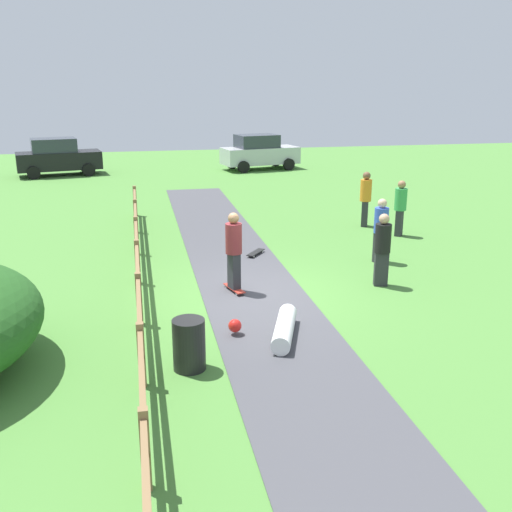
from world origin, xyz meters
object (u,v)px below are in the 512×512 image
(skater_riding, at_px, (234,248))
(bystander_black, at_px, (382,246))
(bystander_blue, at_px, (381,227))
(bystander_orange, at_px, (366,196))
(skater_fallen, at_px, (281,328))
(parked_car_silver, at_px, (259,152))
(parked_car_black, at_px, (58,157))
(skateboard_loose, at_px, (256,252))
(bystander_green, at_px, (400,205))
(trash_bin, at_px, (189,345))

(skater_riding, bearing_deg, bystander_black, -3.98)
(bystander_black, bearing_deg, bystander_blue, 68.01)
(skater_riding, height_order, bystander_orange, skater_riding)
(skater_fallen, distance_m, parked_car_silver, 22.56)
(skater_riding, height_order, parked_car_silver, parked_car_silver)
(bystander_orange, relative_size, parked_car_black, 0.42)
(bystander_blue, height_order, bystander_orange, bystander_orange)
(skater_riding, distance_m, parked_car_silver, 19.98)
(bystander_orange, bearing_deg, bystander_blue, -106.10)
(skateboard_loose, bearing_deg, bystander_green, 14.53)
(skater_riding, height_order, bystander_blue, skater_riding)
(bystander_black, height_order, parked_car_black, parked_car_black)
(trash_bin, xyz_separation_m, bystander_black, (4.93, 3.39, 0.53))
(trash_bin, height_order, bystander_orange, bystander_orange)
(bystander_green, bearing_deg, parked_car_black, 128.22)
(trash_bin, distance_m, skater_riding, 3.94)
(trash_bin, bearing_deg, skateboard_loose, 69.03)
(skater_riding, relative_size, skateboard_loose, 2.48)
(bystander_blue, height_order, bystander_black, bystander_black)
(skater_riding, distance_m, bystander_orange, 7.76)
(bystander_blue, height_order, parked_car_black, parked_car_black)
(parked_car_black, bearing_deg, bystander_black, -64.06)
(bystander_orange, bearing_deg, trash_bin, -126.56)
(parked_car_silver, bearing_deg, skater_fallen, -100.86)
(trash_bin, height_order, skater_fallen, trash_bin)
(skateboard_loose, bearing_deg, bystander_orange, 32.00)
(skater_fallen, xyz_separation_m, bystander_orange, (4.98, 8.27, 0.83))
(bystander_green, distance_m, parked_car_black, 19.47)
(bystander_green, distance_m, parked_car_silver, 15.35)
(trash_bin, bearing_deg, parked_car_silver, 75.23)
(bystander_orange, bearing_deg, bystander_green, -67.35)
(bystander_blue, distance_m, parked_car_silver, 17.86)
(skateboard_loose, distance_m, bystander_blue, 3.54)
(trash_bin, bearing_deg, skater_fallen, 26.46)
(trash_bin, relative_size, skater_fallen, 0.53)
(bystander_black, bearing_deg, bystander_orange, 72.02)
(skater_fallen, xyz_separation_m, skateboard_loose, (0.65, 5.57, -0.11))
(bystander_blue, xyz_separation_m, bystander_black, (-0.73, -1.81, 0.01))
(skater_fallen, xyz_separation_m, bystander_blue, (3.83, 4.28, 0.77))
(parked_car_silver, bearing_deg, parked_car_black, 180.00)
(skater_riding, xyz_separation_m, skater_fallen, (0.45, -2.72, -0.87))
(skater_fallen, height_order, bystander_green, bystander_green)
(bystander_black, xyz_separation_m, bystander_orange, (1.88, 5.80, 0.05))
(skater_fallen, bearing_deg, skater_riding, 99.29)
(bystander_blue, distance_m, parked_car_black, 20.61)
(skateboard_loose, bearing_deg, skater_fallen, -96.67)
(skater_riding, relative_size, bystander_green, 1.06)
(skater_fallen, distance_m, bystander_orange, 9.69)
(bystander_black, relative_size, parked_car_silver, 0.40)
(skater_riding, relative_size, skater_fallen, 1.10)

